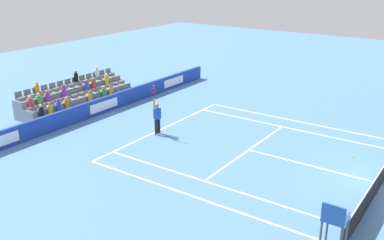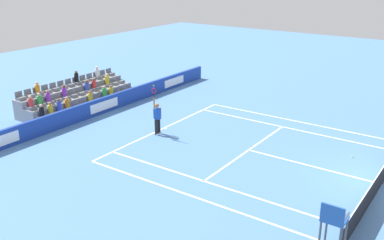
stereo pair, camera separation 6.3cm
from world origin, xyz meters
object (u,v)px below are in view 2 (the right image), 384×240
object	(u,v)px
loose_tennis_ball	(352,156)
tennis_player	(157,117)
umpire_chair	(333,226)
tennis_net	(384,174)

from	to	relation	value
loose_tennis_ball	tennis_player	bearing A→B (deg)	-72.68
umpire_chair	tennis_net	bearing A→B (deg)	179.43
tennis_net	loose_tennis_ball	world-z (taller)	tennis_net
tennis_net	tennis_player	xyz separation A→B (m)	(0.91, -11.59, 0.50)
tennis_player	umpire_chair	world-z (taller)	tennis_player
tennis_net	umpire_chair	size ratio (longest dim) A/B	5.12
tennis_net	umpire_chair	bearing A→B (deg)	-0.57
tennis_player	umpire_chair	xyz separation A→B (m)	(5.85, 11.52, 0.53)
tennis_net	umpire_chair	xyz separation A→B (m)	(6.76, -0.07, 1.03)
tennis_player	loose_tennis_ball	distance (m)	10.25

